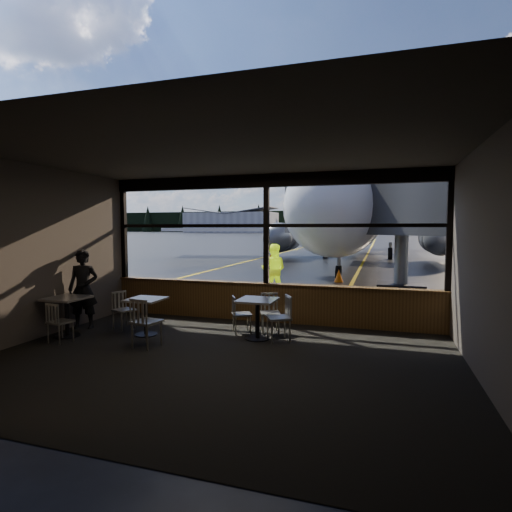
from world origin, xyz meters
The scene contains 33 objects.
ground_plane centered at (0.00, 120.00, 0.00)m, with size 520.00×520.00×0.00m, color black.
carpet_floor centered at (0.00, -3.00, 0.01)m, with size 8.00×6.00×0.01m, color black.
ceiling centered at (0.00, -3.00, 3.50)m, with size 8.00×6.00×0.04m, color #38332D.
wall_left centered at (-4.00, -3.00, 1.75)m, with size 0.04×6.00×3.50m, color #49413B.
wall_right centered at (4.00, -3.00, 1.75)m, with size 0.04×6.00×3.50m, color #49413B.
wall_back centered at (0.00, -6.00, 1.75)m, with size 8.00×0.04×3.50m, color #49413B.
window_sill centered at (0.00, 0.00, 0.45)m, with size 8.00×0.28×0.90m, color #513518.
window_header centered at (0.00, 0.00, 3.35)m, with size 8.00×0.18×0.30m, color black.
mullion_left centered at (-3.95, 0.00, 2.20)m, with size 0.12×0.12×2.60m, color black.
mullion_centre centered at (0.00, 0.00, 2.20)m, with size 0.12×0.12×2.60m, color black.
mullion_right centered at (3.95, 0.00, 2.20)m, with size 0.12×0.12×2.60m, color black.
window_transom centered at (0.00, 0.00, 2.30)m, with size 8.00×0.10×0.08m, color black.
airliner centered at (0.91, 20.41, 5.57)m, with size 30.39×36.47×11.14m, color white, non-canonical shape.
jet_bridge centered at (3.60, 5.50, 2.55)m, with size 9.57×11.69×5.10m, color #29292B, non-canonical shape.
cafe_table_near centered at (0.26, -1.55, 0.41)m, with size 0.75×0.75×0.82m, color #9C958F, non-canonical shape.
cafe_table_mid centered at (-2.06, -1.95, 0.39)m, with size 0.71×0.71×0.78m, color #ADA99F, non-canonical shape.
cafe_table_left centered at (-3.55, -2.53, 0.41)m, with size 0.75×0.75×0.83m, color gray, non-canonical shape.
chair_near_e centered at (0.69, -1.55, 0.46)m, with size 0.50×0.50×0.92m, color #BCB6AA, non-canonical shape.
chair_near_w centered at (-0.20, -1.19, 0.40)m, with size 0.44×0.44×0.81m, color #AFAB9E, non-canonical shape.
chair_near_n centered at (0.37, -1.00, 0.42)m, with size 0.46×0.46×0.85m, color beige, non-canonical shape.
chair_mid_s centered at (-1.56, -2.69, 0.48)m, with size 0.52×0.52×0.96m, color #AAA69A, non-canonical shape.
chair_mid_w centered at (-2.82, -1.65, 0.42)m, with size 0.46×0.46×0.84m, color #B4AEA2, non-canonical shape.
chair_left_s centered at (-3.35, -2.92, 0.40)m, with size 0.44×0.44×0.81m, color #AFAA9E, non-canonical shape.
passenger centered at (-3.70, -1.87, 0.88)m, with size 0.64×0.42×1.77m, color black.
ground_crew centered at (-0.79, 3.62, 0.86)m, with size 0.84×0.65×1.72m, color #BFF219.
cone_nose centered at (0.95, 7.66, 0.27)m, with size 0.38×0.38×0.53m, color #DD3B06.
cone_wing centered at (-5.43, 20.66, 0.28)m, with size 0.41×0.41×0.57m, color #DB5C06.
hangar_left centered at (-70.00, 180.00, 5.50)m, with size 45.00×18.00×11.00m, color silver, non-canonical shape.
hangar_mid centered at (0.00, 185.00, 5.00)m, with size 38.00×15.00×10.00m, color silver, non-canonical shape.
fuel_tank_a centered at (-30.00, 182.00, 3.00)m, with size 8.00×8.00×6.00m, color silver.
fuel_tank_b centered at (-20.00, 182.00, 3.00)m, with size 8.00×8.00×6.00m, color silver.
fuel_tank_c centered at (-10.00, 182.00, 3.00)m, with size 8.00×8.00×6.00m, color silver.
treeline centered at (0.00, 210.00, 6.00)m, with size 360.00×3.00×12.00m, color black.
Camera 1 is at (2.60, -9.10, 2.24)m, focal length 28.00 mm.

